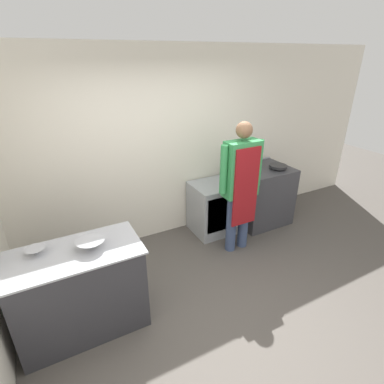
{
  "coord_description": "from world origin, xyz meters",
  "views": [
    {
      "loc": [
        -1.47,
        -1.98,
        2.56
      ],
      "look_at": [
        0.09,
        0.99,
        1.0
      ],
      "focal_mm": 28.0,
      "sensor_mm": 36.0,
      "label": 1
    }
  ],
  "objects_px": {
    "person_cook": "(241,181)",
    "stock_pot": "(250,158)",
    "stove": "(261,195)",
    "mixing_bowl": "(91,244)",
    "fridge_unit": "(212,208)",
    "saute_pan": "(278,166)"
  },
  "relations": [
    {
      "from": "fridge_unit",
      "to": "saute_pan",
      "type": "bearing_deg",
      "value": -11.9
    },
    {
      "from": "mixing_bowl",
      "to": "stove",
      "type": "bearing_deg",
      "value": 17.7
    },
    {
      "from": "mixing_bowl",
      "to": "person_cook",
      "type": "bearing_deg",
      "value": 11.9
    },
    {
      "from": "person_cook",
      "to": "stock_pot",
      "type": "distance_m",
      "value": 0.86
    },
    {
      "from": "mixing_bowl",
      "to": "stock_pot",
      "type": "xyz_separation_m",
      "value": [
        2.62,
        1.02,
        0.12
      ]
    },
    {
      "from": "person_cook",
      "to": "mixing_bowl",
      "type": "xyz_separation_m",
      "value": [
        -2.0,
        -0.42,
        -0.08
      ]
    },
    {
      "from": "fridge_unit",
      "to": "stock_pot",
      "type": "xyz_separation_m",
      "value": [
        0.68,
        0.04,
        0.69
      ]
    },
    {
      "from": "fridge_unit",
      "to": "person_cook",
      "type": "bearing_deg",
      "value": -82.89
    },
    {
      "from": "fridge_unit",
      "to": "saute_pan",
      "type": "xyz_separation_m",
      "value": [
        1.04,
        -0.22,
        0.58
      ]
    },
    {
      "from": "person_cook",
      "to": "stove",
      "type": "bearing_deg",
      "value": 30.6
    },
    {
      "from": "person_cook",
      "to": "stock_pot",
      "type": "xyz_separation_m",
      "value": [
        0.61,
        0.6,
        0.04
      ]
    },
    {
      "from": "stove",
      "to": "fridge_unit",
      "type": "xyz_separation_m",
      "value": [
        -0.87,
        0.09,
        -0.07
      ]
    },
    {
      "from": "mixing_bowl",
      "to": "saute_pan",
      "type": "height_order",
      "value": "mixing_bowl"
    },
    {
      "from": "stove",
      "to": "fridge_unit",
      "type": "relative_size",
      "value": 1.21
    },
    {
      "from": "stove",
      "to": "mixing_bowl",
      "type": "xyz_separation_m",
      "value": [
        -2.8,
        -0.9,
        0.49
      ]
    },
    {
      "from": "fridge_unit",
      "to": "person_cook",
      "type": "relative_size",
      "value": 0.43
    },
    {
      "from": "stove",
      "to": "saute_pan",
      "type": "xyz_separation_m",
      "value": [
        0.17,
        -0.13,
        0.51
      ]
    },
    {
      "from": "stove",
      "to": "stock_pot",
      "type": "bearing_deg",
      "value": 145.78
    },
    {
      "from": "saute_pan",
      "to": "person_cook",
      "type": "bearing_deg",
      "value": -160.28
    },
    {
      "from": "stove",
      "to": "person_cook",
      "type": "bearing_deg",
      "value": -149.4
    },
    {
      "from": "saute_pan",
      "to": "mixing_bowl",
      "type": "bearing_deg",
      "value": -165.49
    },
    {
      "from": "person_cook",
      "to": "mixing_bowl",
      "type": "distance_m",
      "value": 2.05
    }
  ]
}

